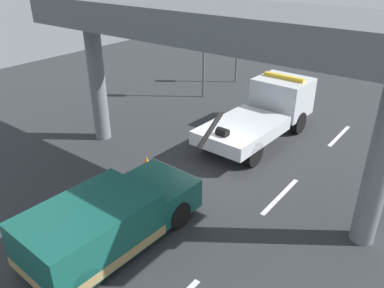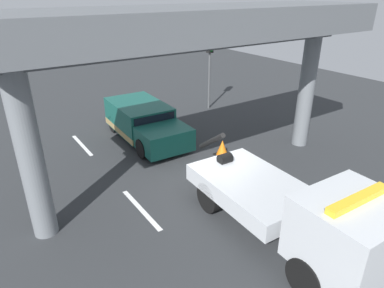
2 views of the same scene
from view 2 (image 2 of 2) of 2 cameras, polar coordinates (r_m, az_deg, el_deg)
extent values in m
cube|color=#2D3033|center=(12.62, 2.93, -6.91)|extent=(60.00, 40.00, 0.10)
cube|color=silver|center=(16.37, -17.90, -0.18)|extent=(2.60, 0.16, 0.01)
cube|color=silver|center=(11.39, -8.51, -10.74)|extent=(2.60, 0.16, 0.01)
cube|color=silver|center=(10.80, 9.92, -7.14)|extent=(3.93, 2.54, 0.55)
cube|color=silver|center=(8.80, 24.96, -13.26)|extent=(2.13, 2.38, 1.65)
cube|color=black|center=(8.38, 28.90, -13.15)|extent=(0.14, 2.21, 0.66)
cube|color=teal|center=(11.59, 14.40, -5.69)|extent=(3.65, 0.16, 0.20)
cylinder|color=black|center=(11.96, 3.27, 0.48)|extent=(1.42, 0.23, 1.07)
cylinder|color=black|center=(11.52, 5.54, -2.45)|extent=(0.38, 0.46, 0.36)
cube|color=yellow|center=(8.31, 26.07, -8.27)|extent=(0.31, 1.93, 0.16)
cylinder|color=black|center=(10.20, 26.44, -14.79)|extent=(1.01, 0.36, 1.00)
cylinder|color=black|center=(8.80, 18.56, -20.37)|extent=(1.01, 0.36, 1.00)
cylinder|color=black|center=(12.12, 11.10, -5.81)|extent=(1.01, 0.36, 1.00)
cylinder|color=black|center=(10.97, 2.95, -8.85)|extent=(1.01, 0.36, 1.00)
cube|color=#145147|center=(16.68, -8.86, 4.58)|extent=(3.54, 2.33, 1.35)
cube|color=#145147|center=(14.56, -4.66, 0.92)|extent=(1.81, 2.17, 0.95)
cube|color=black|center=(15.08, -6.23, 3.74)|extent=(0.13, 1.94, 0.59)
cube|color=#9E8451|center=(16.85, -8.75, 3.00)|extent=(3.56, 2.34, 0.28)
cylinder|color=black|center=(15.22, -1.69, 0.90)|extent=(0.85, 0.31, 0.84)
cylinder|color=black|center=(14.44, -8.27, -0.74)|extent=(0.85, 0.31, 0.84)
cylinder|color=black|center=(18.02, -7.20, 4.58)|extent=(0.85, 0.31, 0.84)
cylinder|color=black|center=(17.37, -12.93, 3.35)|extent=(0.85, 0.31, 0.84)
cylinder|color=slate|center=(15.68, 18.59, 8.59)|extent=(0.67, 0.67, 5.09)
cylinder|color=slate|center=(9.96, -25.48, -1.59)|extent=(0.67, 0.67, 5.09)
cube|color=#5B5F63|center=(11.24, 1.78, 19.64)|extent=(3.60, 13.16, 0.95)
cube|color=#4A4E52|center=(11.32, 1.73, 16.34)|extent=(0.50, 12.76, 0.36)
cylinder|color=#515456|center=(20.08, 2.88, 10.43)|extent=(0.12, 0.12, 3.25)
cube|color=black|center=(19.67, 3.01, 16.30)|extent=(0.28, 0.32, 0.90)
sphere|color=#360605|center=(19.50, 3.33, 17.11)|extent=(0.18, 0.18, 0.18)
sphere|color=gold|center=(19.54, 3.31, 16.24)|extent=(0.18, 0.18, 0.18)
sphere|color=black|center=(19.59, 3.28, 15.37)|extent=(0.18, 0.18, 0.18)
cone|color=orange|center=(14.58, 5.09, -0.64)|extent=(0.52, 0.52, 0.69)
cube|color=black|center=(14.72, 5.04, -1.79)|extent=(0.58, 0.58, 0.03)
camera|label=1|loc=(18.93, -38.75, 22.42)|focal=35.76mm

